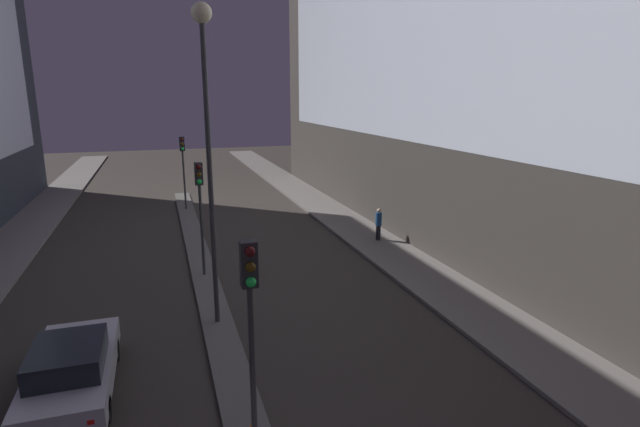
{
  "coord_description": "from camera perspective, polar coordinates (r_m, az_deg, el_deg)",
  "views": [
    {
      "loc": [
        -1.47,
        -5.41,
        7.49
      ],
      "look_at": [
        7.46,
        22.12,
        0.5
      ],
      "focal_mm": 28.0,
      "sensor_mm": 36.0,
      "label": 1
    }
  ],
  "objects": [
    {
      "name": "median_strip",
      "position": [
        23.75,
        -13.57,
        -5.05
      ],
      "size": [
        1.03,
        32.21,
        0.11
      ],
      "color": "#56544F",
      "rests_on": "ground"
    },
    {
      "name": "car_left_lane",
      "position": [
        14.5,
        -26.53,
        -15.56
      ],
      "size": [
        1.94,
        4.74,
        1.53
      ],
      "color": "#B2B2B7",
      "rests_on": "ground"
    },
    {
      "name": "pedestrian_on_right_sidewalk",
      "position": [
        25.72,
        6.71,
        -1.1
      ],
      "size": [
        0.32,
        0.32,
        1.65
      ],
      "color": "black",
      "rests_on": "sidewalk_right"
    },
    {
      "name": "traffic_light_mid",
      "position": [
        20.66,
        -13.57,
        2.22
      ],
      "size": [
        0.32,
        0.42,
        4.7
      ],
      "color": "#383838",
      "rests_on": "median_strip"
    },
    {
      "name": "traffic_light_near",
      "position": [
        9.79,
        -7.95,
        -10.23
      ],
      "size": [
        0.32,
        0.42,
        4.7
      ],
      "color": "#383838",
      "rests_on": "median_strip"
    },
    {
      "name": "street_lamp",
      "position": [
        15.65,
        -12.88,
        12.18
      ],
      "size": [
        0.61,
        0.61,
        9.93
      ],
      "color": "#383838",
      "rests_on": "median_strip"
    },
    {
      "name": "traffic_light_far",
      "position": [
        33.26,
        -15.41,
        6.3
      ],
      "size": [
        0.32,
        0.42,
        4.7
      ],
      "color": "#383838",
      "rests_on": "median_strip"
    }
  ]
}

